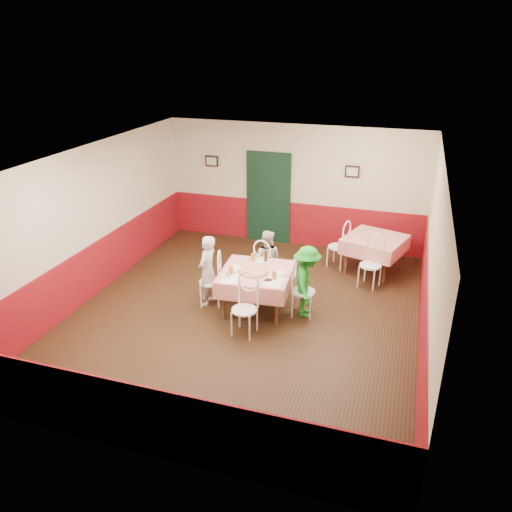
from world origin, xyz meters
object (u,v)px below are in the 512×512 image
(chair_second_b, at_px, (370,266))
(beer_bottle, at_px, (266,256))
(chair_far, at_px, (266,267))
(wallet, at_px, (268,280))
(glass_b, at_px, (274,275))
(pizza, at_px, (254,272))
(second_table, at_px, (374,254))
(glass_c, at_px, (253,257))
(chair_right, at_px, (303,292))
(glass_a, at_px, (231,270))
(chair_second_a, at_px, (338,247))
(diner_left, at_px, (207,271))
(chair_left, at_px, (211,282))
(diner_right, at_px, (307,282))
(diner_far, at_px, (266,259))
(chair_near, at_px, (244,310))
(main_table, at_px, (256,290))

(chair_second_b, relative_size, beer_bottle, 4.10)
(chair_far, height_order, wallet, chair_far)
(glass_b, relative_size, wallet, 1.27)
(chair_second_b, bearing_deg, pizza, -121.74)
(chair_second_b, relative_size, glass_b, 6.46)
(second_table, bearing_deg, glass_c, -137.61)
(chair_right, relative_size, chair_second_b, 1.00)
(chair_right, distance_m, glass_c, 1.16)
(second_table, distance_m, glass_a, 3.41)
(glass_c, bearing_deg, wallet, -54.69)
(chair_second_a, bearing_deg, pizza, -7.86)
(second_table, distance_m, diner_left, 3.63)
(chair_second_b, xyz_separation_m, glass_a, (-2.23, -1.78, 0.38))
(glass_a, relative_size, beer_bottle, 0.68)
(second_table, xyz_separation_m, diner_left, (-2.75, -2.35, 0.29))
(chair_left, distance_m, diner_left, 0.22)
(chair_far, xyz_separation_m, wallet, (0.38, -1.14, 0.32))
(glass_b, height_order, diner_right, diner_right)
(glass_a, height_order, glass_b, glass_a)
(glass_a, distance_m, diner_far, 1.21)
(glass_b, relative_size, diner_right, 0.11)
(second_table, xyz_separation_m, chair_right, (-1.01, -2.21, 0.08))
(chair_left, relative_size, wallet, 8.18)
(chair_second_b, height_order, diner_right, diner_right)
(chair_right, bearing_deg, second_table, -27.31)
(chair_right, distance_m, diner_left, 1.76)
(chair_near, xyz_separation_m, chair_second_b, (1.79, 2.38, 0.00))
(glass_c, relative_size, diner_right, 0.10)
(diner_left, bearing_deg, chair_far, 143.54)
(wallet, bearing_deg, chair_near, -118.22)
(glass_a, bearing_deg, diner_right, 14.32)
(diner_far, xyz_separation_m, diner_right, (0.97, -0.82, 0.06))
(glass_c, relative_size, wallet, 1.22)
(chair_left, bearing_deg, second_table, 116.30)
(chair_second_b, distance_m, beer_bottle, 2.16)
(glass_a, bearing_deg, chair_near, -53.18)
(chair_second_a, height_order, pizza, chair_second_a)
(chair_far, distance_m, glass_a, 1.21)
(chair_second_a, height_order, glass_c, chair_second_a)
(wallet, bearing_deg, chair_second_a, 68.20)
(glass_c, xyz_separation_m, diner_far, (0.12, 0.48, -0.23))
(chair_second_b, relative_size, pizza, 1.89)
(chair_second_b, height_order, diner_far, diner_far)
(chair_far, relative_size, glass_b, 6.46)
(second_table, height_order, chair_second_a, chair_second_a)
(main_table, distance_m, chair_second_b, 2.41)
(glass_c, xyz_separation_m, diner_right, (1.09, -0.34, -0.18))
(chair_second_a, bearing_deg, diner_left, -22.69)
(wallet, relative_size, diner_right, 0.08)
(chair_left, bearing_deg, main_table, 79.93)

